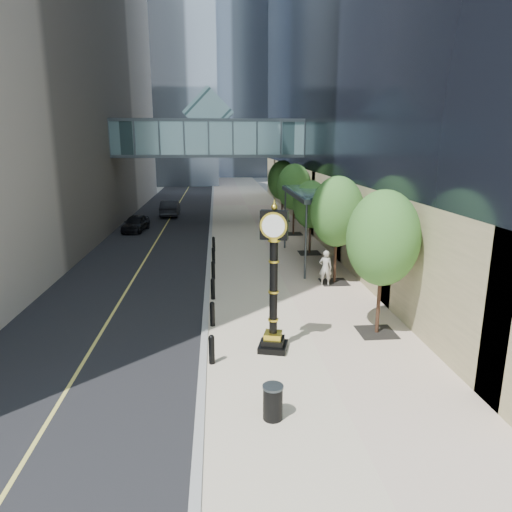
# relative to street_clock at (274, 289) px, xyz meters

# --- Properties ---
(ground) EXTENTS (320.00, 320.00, 0.00)m
(ground) POSITION_rel_street_clock_xyz_m (0.56, -1.87, -2.30)
(ground) COLOR gray
(ground) RESTS_ON ground
(road) EXTENTS (8.00, 180.00, 0.02)m
(road) POSITION_rel_street_clock_xyz_m (-6.44, 38.13, -2.29)
(road) COLOR black
(road) RESTS_ON ground
(sidewalk) EXTENTS (8.00, 180.00, 0.06)m
(sidewalk) POSITION_rel_street_clock_xyz_m (1.56, 38.13, -2.27)
(sidewalk) COLOR #C0B094
(sidewalk) RESTS_ON ground
(curb) EXTENTS (0.25, 180.00, 0.07)m
(curb) POSITION_rel_street_clock_xyz_m (-2.44, 38.13, -2.26)
(curb) COLOR gray
(curb) RESTS_ON ground
(distant_tower_c) EXTENTS (22.00, 22.00, 65.00)m
(distant_tower_c) POSITION_rel_street_clock_xyz_m (-5.44, 118.13, 30.20)
(distant_tower_c) COLOR #97A6BE
(distant_tower_c) RESTS_ON ground
(skywalk) EXTENTS (17.00, 4.20, 5.80)m
(skywalk) POSITION_rel_street_clock_xyz_m (-2.44, 26.13, 5.41)
(skywalk) COLOR slate
(skywalk) RESTS_ON ground
(entrance_canopy) EXTENTS (3.00, 8.00, 4.38)m
(entrance_canopy) POSITION_rel_street_clock_xyz_m (4.04, 12.13, 1.89)
(entrance_canopy) COLOR #383F44
(entrance_canopy) RESTS_ON ground
(bollard_row) EXTENTS (0.20, 16.20, 0.90)m
(bollard_row) POSITION_rel_street_clock_xyz_m (-2.14, 7.13, -1.79)
(bollard_row) COLOR black
(bollard_row) RESTS_ON sidewalk
(street_trees) EXTENTS (2.69, 28.68, 5.54)m
(street_trees) POSITION_rel_street_clock_xyz_m (4.16, 14.22, 1.41)
(street_trees) COLOR black
(street_trees) RESTS_ON sidewalk
(street_clock) EXTENTS (1.18, 1.18, 5.16)m
(street_clock) POSITION_rel_street_clock_xyz_m (0.00, 0.00, 0.00)
(street_clock) COLOR black
(street_clock) RESTS_ON sidewalk
(trash_bin) EXTENTS (0.61, 0.61, 0.90)m
(trash_bin) POSITION_rel_street_clock_xyz_m (-0.51, -4.12, -1.79)
(trash_bin) COLOR black
(trash_bin) RESTS_ON sidewalk
(pedestrian) EXTENTS (0.74, 0.57, 1.83)m
(pedestrian) POSITION_rel_street_clock_xyz_m (3.57, 7.23, -1.33)
(pedestrian) COLOR #B7B4A8
(pedestrian) RESTS_ON sidewalk
(car_near) EXTENTS (2.06, 4.11, 1.34)m
(car_near) POSITION_rel_street_clock_xyz_m (-8.59, 23.14, -1.61)
(car_near) COLOR black
(car_near) RESTS_ON road
(car_far) EXTENTS (1.65, 4.73, 1.56)m
(car_far) POSITION_rel_street_clock_xyz_m (-6.53, 31.20, -1.50)
(car_far) COLOR black
(car_far) RESTS_ON road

